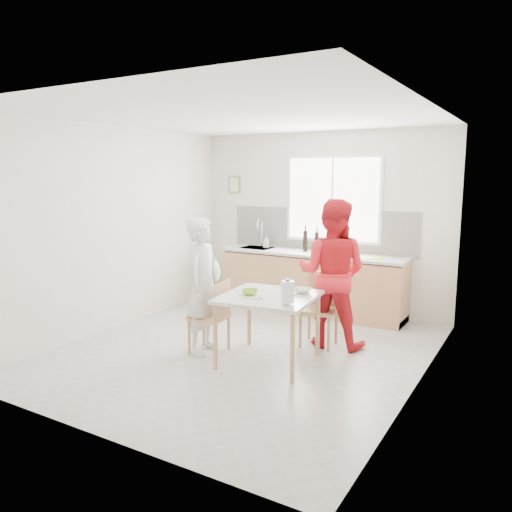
{
  "coord_description": "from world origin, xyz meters",
  "views": [
    {
      "loc": [
        2.98,
        -4.8,
        2.05
      ],
      "look_at": [
        0.06,
        0.2,
        1.11
      ],
      "focal_mm": 35.0,
      "sensor_mm": 36.0,
      "label": 1
    }
  ],
  "objects_px": {
    "person_white": "(204,286)",
    "bowl_white": "(302,291)",
    "chair_left": "(214,314)",
    "chair_far": "(320,305)",
    "person_red": "(332,273)",
    "wine_bottle_b": "(317,242)",
    "milk_jug": "(288,292)",
    "dining_table": "(269,302)",
    "bowl_green": "(250,292)",
    "wine_bottle_a": "(305,241)"
  },
  "relations": [
    {
      "from": "bowl_white",
      "to": "milk_jug",
      "type": "distance_m",
      "value": 0.54
    },
    {
      "from": "person_white",
      "to": "wine_bottle_b",
      "type": "xyz_separation_m",
      "value": [
        0.41,
        2.29,
        0.28
      ]
    },
    {
      "from": "chair_far",
      "to": "wine_bottle_a",
      "type": "distance_m",
      "value": 1.63
    },
    {
      "from": "person_red",
      "to": "milk_jug",
      "type": "bearing_deg",
      "value": 81.88
    },
    {
      "from": "bowl_green",
      "to": "wine_bottle_a",
      "type": "height_order",
      "value": "wine_bottle_a"
    },
    {
      "from": "bowl_green",
      "to": "bowl_white",
      "type": "bearing_deg",
      "value": 37.64
    },
    {
      "from": "wine_bottle_a",
      "to": "wine_bottle_b",
      "type": "xyz_separation_m",
      "value": [
        0.16,
        0.06,
        -0.01
      ]
    },
    {
      "from": "chair_left",
      "to": "wine_bottle_b",
      "type": "xyz_separation_m",
      "value": [
        0.29,
        2.28,
        0.6
      ]
    },
    {
      "from": "dining_table",
      "to": "milk_jug",
      "type": "xyz_separation_m",
      "value": [
        0.35,
        -0.24,
        0.21
      ]
    },
    {
      "from": "person_white",
      "to": "bowl_white",
      "type": "height_order",
      "value": "person_white"
    },
    {
      "from": "chair_left",
      "to": "wine_bottle_a",
      "type": "bearing_deg",
      "value": 170.05
    },
    {
      "from": "milk_jug",
      "to": "wine_bottle_b",
      "type": "bearing_deg",
      "value": 100.33
    },
    {
      "from": "chair_far",
      "to": "wine_bottle_b",
      "type": "relative_size",
      "value": 2.95
    },
    {
      "from": "person_white",
      "to": "milk_jug",
      "type": "bearing_deg",
      "value": -103.88
    },
    {
      "from": "chair_far",
      "to": "milk_jug",
      "type": "relative_size",
      "value": 3.61
    },
    {
      "from": "chair_far",
      "to": "bowl_white",
      "type": "xyz_separation_m",
      "value": [
        0.02,
        -0.57,
        0.3
      ]
    },
    {
      "from": "dining_table",
      "to": "chair_left",
      "type": "bearing_deg",
      "value": -173.33
    },
    {
      "from": "bowl_green",
      "to": "bowl_white",
      "type": "relative_size",
      "value": 0.87
    },
    {
      "from": "dining_table",
      "to": "chair_far",
      "type": "height_order",
      "value": "chair_far"
    },
    {
      "from": "milk_jug",
      "to": "wine_bottle_a",
      "type": "distance_m",
      "value": 2.55
    },
    {
      "from": "bowl_white",
      "to": "chair_far",
      "type": "bearing_deg",
      "value": 91.63
    },
    {
      "from": "wine_bottle_a",
      "to": "bowl_white",
      "type": "bearing_deg",
      "value": -66.07
    },
    {
      "from": "chair_left",
      "to": "chair_far",
      "type": "height_order",
      "value": "chair_far"
    },
    {
      "from": "wine_bottle_b",
      "to": "wine_bottle_a",
      "type": "bearing_deg",
      "value": -158.73
    },
    {
      "from": "milk_jug",
      "to": "dining_table",
      "type": "bearing_deg",
      "value": 139.1
    },
    {
      "from": "chair_left",
      "to": "person_red",
      "type": "height_order",
      "value": "person_red"
    },
    {
      "from": "person_white",
      "to": "bowl_white",
      "type": "xyz_separation_m",
      "value": [
        1.07,
        0.38,
        -0.01
      ]
    },
    {
      "from": "bowl_green",
      "to": "bowl_white",
      "type": "distance_m",
      "value": 0.58
    },
    {
      "from": "bowl_green",
      "to": "wine_bottle_b",
      "type": "bearing_deg",
      "value": 95.01
    },
    {
      "from": "person_red",
      "to": "person_white",
      "type": "bearing_deg",
      "value": 32.55
    },
    {
      "from": "person_white",
      "to": "bowl_white",
      "type": "relative_size",
      "value": 7.64
    },
    {
      "from": "bowl_green",
      "to": "milk_jug",
      "type": "distance_m",
      "value": 0.58
    },
    {
      "from": "person_white",
      "to": "chair_left",
      "type": "bearing_deg",
      "value": -90.0
    },
    {
      "from": "chair_left",
      "to": "bowl_white",
      "type": "xyz_separation_m",
      "value": [
        0.95,
        0.36,
        0.31
      ]
    },
    {
      "from": "person_red",
      "to": "wine_bottle_b",
      "type": "relative_size",
      "value": 5.94
    },
    {
      "from": "chair_left",
      "to": "person_white",
      "type": "height_order",
      "value": "person_white"
    },
    {
      "from": "dining_table",
      "to": "bowl_green",
      "type": "distance_m",
      "value": 0.23
    },
    {
      "from": "chair_left",
      "to": "person_red",
      "type": "bearing_deg",
      "value": 125.27
    },
    {
      "from": "dining_table",
      "to": "bowl_white",
      "type": "bearing_deg",
      "value": 46.48
    },
    {
      "from": "dining_table",
      "to": "person_white",
      "type": "xyz_separation_m",
      "value": [
        -0.81,
        -0.09,
        0.11
      ]
    },
    {
      "from": "dining_table",
      "to": "person_white",
      "type": "height_order",
      "value": "person_white"
    },
    {
      "from": "bowl_white",
      "to": "milk_jug",
      "type": "height_order",
      "value": "milk_jug"
    },
    {
      "from": "chair_left",
      "to": "person_red",
      "type": "distance_m",
      "value": 1.49
    },
    {
      "from": "bowl_white",
      "to": "wine_bottle_a",
      "type": "bearing_deg",
      "value": 113.93
    },
    {
      "from": "person_red",
      "to": "wine_bottle_a",
      "type": "xyz_separation_m",
      "value": [
        -0.94,
        1.26,
        0.19
      ]
    },
    {
      "from": "dining_table",
      "to": "bowl_white",
      "type": "distance_m",
      "value": 0.4
    },
    {
      "from": "bowl_green",
      "to": "bowl_white",
      "type": "xyz_separation_m",
      "value": [
        0.46,
        0.36,
        -0.0
      ]
    },
    {
      "from": "person_white",
      "to": "person_red",
      "type": "height_order",
      "value": "person_red"
    },
    {
      "from": "chair_left",
      "to": "bowl_green",
      "type": "bearing_deg",
      "value": 84.12
    },
    {
      "from": "person_white",
      "to": "dining_table",
      "type": "bearing_deg",
      "value": -90.0
    }
  ]
}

